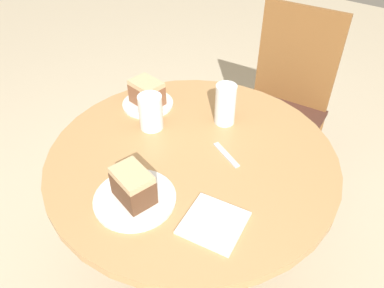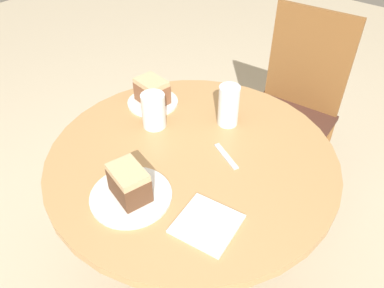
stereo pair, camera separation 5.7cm
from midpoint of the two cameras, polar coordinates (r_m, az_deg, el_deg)
ground_plane at (r=1.79m, az=0.97°, el=-19.64°), size 8.00×8.00×0.00m
table at (r=1.35m, az=1.23°, el=-7.73°), size 0.94×0.94×0.74m
chair at (r=1.96m, az=15.64°, el=5.31°), size 0.46×0.47×0.94m
plate_near at (r=1.08m, az=-7.76°, el=-7.88°), size 0.23×0.23×0.01m
plate_far at (r=1.44m, az=-4.86°, el=6.34°), size 0.19×0.19×0.01m
cake_slice_near at (r=1.04m, az=-8.02°, el=-5.91°), size 0.13×0.11×0.10m
cake_slice_far at (r=1.42m, az=-4.97°, el=8.04°), size 0.13×0.10×0.09m
glass_lemonade at (r=1.31m, az=6.83°, el=5.51°), size 0.07×0.07×0.15m
glass_water at (r=1.30m, az=-4.59°, el=4.78°), size 0.08×0.08×0.13m
napkin_stack at (r=1.01m, az=3.94°, el=-12.07°), size 0.18×0.18×0.01m
spoon at (r=1.20m, az=6.58°, el=-1.87°), size 0.13×0.07×0.00m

